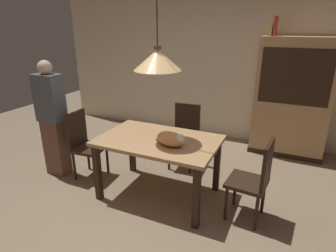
{
  "coord_description": "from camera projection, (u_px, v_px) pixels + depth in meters",
  "views": [
    {
      "loc": [
        1.32,
        -2.36,
        2.02
      ],
      "look_at": [
        -0.02,
        0.57,
        0.85
      ],
      "focal_mm": 30.07,
      "sensor_mm": 36.0,
      "label": 1
    }
  ],
  "objects": [
    {
      "name": "dining_table",
      "position": [
        159.0,
        147.0,
        3.33
      ],
      "size": [
        1.4,
        0.9,
        0.75
      ],
      "color": "tan",
      "rests_on": "ground"
    },
    {
      "name": "book_red_tall",
      "position": [
        276.0,
        26.0,
        4.16
      ],
      "size": [
        0.04,
        0.22,
        0.28
      ],
      "primitive_type": "cube",
      "color": "#B73833",
      "rests_on": "hutch_bookcase"
    },
    {
      "name": "book_yellow_short",
      "position": [
        271.0,
        30.0,
        4.2
      ],
      "size": [
        0.04,
        0.2,
        0.18
      ],
      "primitive_type": "cube",
      "color": "gold",
      "rests_on": "hutch_bookcase"
    },
    {
      "name": "chair_right_side",
      "position": [
        255.0,
        178.0,
        2.93
      ],
      "size": [
        0.43,
        0.43,
        0.93
      ],
      "color": "black",
      "rests_on": "ground"
    },
    {
      "name": "chair_left_side",
      "position": [
        84.0,
        142.0,
        3.82
      ],
      "size": [
        0.43,
        0.43,
        0.93
      ],
      "color": "black",
      "rests_on": "ground"
    },
    {
      "name": "chair_far_back",
      "position": [
        185.0,
        133.0,
        4.13
      ],
      "size": [
        0.42,
        0.42,
        0.93
      ],
      "color": "black",
      "rests_on": "ground"
    },
    {
      "name": "person_standing",
      "position": [
        52.0,
        120.0,
        3.79
      ],
      "size": [
        0.36,
        0.22,
        1.59
      ],
      "color": "brown",
      "rests_on": "ground"
    },
    {
      "name": "pendant_lamp",
      "position": [
        158.0,
        60.0,
        2.99
      ],
      "size": [
        0.52,
        0.52,
        1.3
      ],
      "color": "#E5B775"
    },
    {
      "name": "hutch_bookcase",
      "position": [
        292.0,
        101.0,
        4.39
      ],
      "size": [
        1.12,
        0.45,
        1.85
      ],
      "color": "tan",
      "rests_on": "ground"
    },
    {
      "name": "ground",
      "position": [
        149.0,
        211.0,
        3.22
      ],
      "size": [
        10.0,
        10.0,
        0.0
      ],
      "primitive_type": "plane",
      "color": "#847056"
    },
    {
      "name": "back_wall",
      "position": [
        218.0,
        58.0,
        4.99
      ],
      "size": [
        6.4,
        0.1,
        2.9
      ],
      "primitive_type": "cube",
      "color": "beige",
      "rests_on": "ground"
    },
    {
      "name": "cat_sleeping",
      "position": [
        171.0,
        139.0,
        3.1
      ],
      "size": [
        0.4,
        0.29,
        0.16
      ],
      "color": "#E59951",
      "rests_on": "dining_table"
    }
  ]
}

